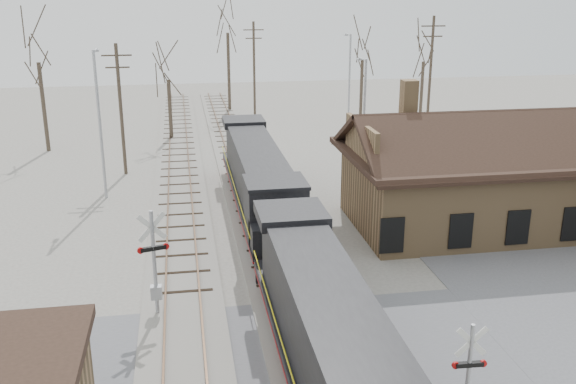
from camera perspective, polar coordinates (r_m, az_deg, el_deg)
name	(u,v)px	position (r m, az deg, el deg)	size (l,w,h in m)	color
ground	(313,361)	(23.53, 2.25, -14.76)	(140.00, 140.00, 0.00)	#A39E93
road	(313,360)	(23.52, 2.25, -14.73)	(60.00, 9.00, 0.03)	#5C5C61
track_main	(260,217)	(36.87, -2.51, -2.21)	(3.40, 90.00, 0.24)	#A39E93
track_siding	(181,221)	(36.63, -9.52, -2.58)	(3.40, 90.00, 0.24)	#A39E93
depot	(483,183)	(36.78, 16.93, 0.81)	(15.20, 9.31, 7.90)	#99774F
locomotive_lead	(341,368)	(19.23, 4.74, -15.34)	(2.78, 18.59, 4.12)	black
locomotive_trailing	(259,182)	(36.24, -2.56, 0.93)	(2.78, 18.59, 3.90)	black
crossbuck_near	(467,383)	(19.98, 15.66, -16.07)	(1.04, 0.27, 3.65)	#A5A8AD
crossbuck_far	(155,268)	(26.02, -11.77, -6.62)	(1.25, 0.42, 4.46)	#A5A8AD
streetlight_a	(100,117)	(40.80, -16.41, 6.39)	(0.25, 2.04, 9.13)	#A5A8AD
streetlight_b	(364,112)	(44.01, 6.73, 7.10)	(0.25, 2.04, 8.14)	#A5A8AD
streetlight_c	(349,77)	(59.12, 5.45, 10.13)	(0.25, 2.04, 8.68)	#A5A8AD
utility_pole_a	(121,107)	(45.91, -14.65, 7.29)	(2.00, 0.24, 9.07)	#382D23
utility_pole_b	(254,69)	(64.60, -3.03, 10.91)	(2.00, 0.24, 9.48)	#382D23
utility_pole_c	(430,79)	(54.27, 12.50, 9.76)	(2.00, 0.24, 10.49)	#382D23
tree_a	(37,47)	(54.21, -21.44, 11.90)	(4.71, 4.71, 11.55)	#382D23
tree_b	(168,70)	(56.24, -10.64, 10.60)	(3.40, 3.40, 8.34)	#382D23
tree_c	(227,19)	(68.61, -5.42, 15.03)	(5.42, 5.42, 13.28)	#382D23
tree_d	(363,49)	(62.83, 6.66, 12.47)	(4.00, 4.00, 9.81)	#382D23
tree_e	(424,51)	(62.61, 12.01, 12.15)	(3.98, 3.98, 9.74)	#382D23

